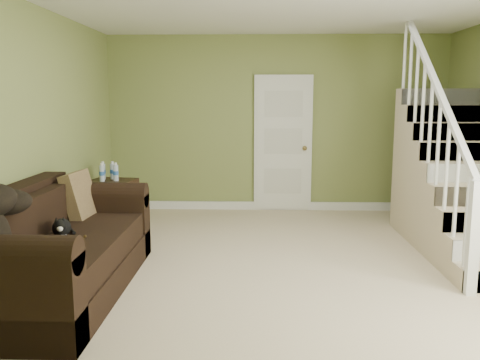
# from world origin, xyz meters

# --- Properties ---
(floor) EXTENTS (5.00, 5.50, 0.01)m
(floor) POSITION_xyz_m (0.00, 0.00, 0.00)
(floor) COLOR #C0AB8A
(floor) RESTS_ON ground
(wall_back) EXTENTS (5.00, 0.04, 2.60)m
(wall_back) POSITION_xyz_m (0.00, 2.75, 1.30)
(wall_back) COLOR olive
(wall_back) RESTS_ON floor
(wall_front) EXTENTS (5.00, 0.04, 2.60)m
(wall_front) POSITION_xyz_m (0.00, -2.75, 1.30)
(wall_front) COLOR olive
(wall_front) RESTS_ON floor
(wall_left) EXTENTS (0.04, 5.50, 2.60)m
(wall_left) POSITION_xyz_m (-2.50, 0.00, 1.30)
(wall_left) COLOR olive
(wall_left) RESTS_ON floor
(baseboard_back) EXTENTS (5.00, 0.04, 0.12)m
(baseboard_back) POSITION_xyz_m (0.00, 2.72, 0.06)
(baseboard_back) COLOR white
(baseboard_back) RESTS_ON floor
(baseboard_left) EXTENTS (0.04, 5.50, 0.12)m
(baseboard_left) POSITION_xyz_m (-2.47, 0.00, 0.06)
(baseboard_left) COLOR white
(baseboard_left) RESTS_ON floor
(door) EXTENTS (0.86, 0.12, 2.02)m
(door) POSITION_xyz_m (0.10, 2.71, 1.01)
(door) COLOR white
(door) RESTS_ON floor
(staircase) EXTENTS (1.00, 2.51, 2.82)m
(staircase) POSITION_xyz_m (1.99, 0.97, 0.64)
(staircase) COLOR #C0AB8A
(staircase) RESTS_ON floor
(sofa) EXTENTS (1.02, 2.36, 0.93)m
(sofa) POSITION_xyz_m (-2.02, -0.66, 0.36)
(sofa) COLOR black
(sofa) RESTS_ON floor
(side_table) EXTENTS (0.63, 0.63, 0.88)m
(side_table) POSITION_xyz_m (-2.14, 1.42, 0.34)
(side_table) COLOR black
(side_table) RESTS_ON floor
(cat) EXTENTS (0.26, 0.41, 0.20)m
(cat) POSITION_xyz_m (-1.98, -0.68, 0.58)
(cat) COLOR black
(cat) RESTS_ON sofa
(banana) EXTENTS (0.12, 0.18, 0.05)m
(banana) POSITION_xyz_m (-1.77, -0.86, 0.53)
(banana) COLOR yellow
(banana) RESTS_ON sofa
(throw_pillow) EXTENTS (0.26, 0.50, 0.50)m
(throw_pillow) POSITION_xyz_m (-2.08, 0.11, 0.71)
(throw_pillow) COLOR #49301D
(throw_pillow) RESTS_ON sofa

